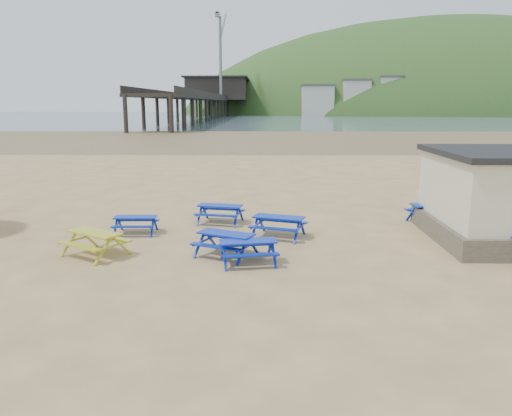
{
  "coord_description": "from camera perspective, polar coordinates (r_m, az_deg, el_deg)",
  "views": [
    {
      "loc": [
        0.91,
        -16.1,
        4.7
      ],
      "look_at": [
        0.57,
        1.5,
        1.0
      ],
      "focal_mm": 35.0,
      "sensor_mm": 36.0,
      "label": 1
    }
  ],
  "objects": [
    {
      "name": "headland_town",
      "position": [
        261.84,
        21.23,
        7.89
      ],
      "size": [
        264.0,
        144.0,
        108.0
      ],
      "color": "#2D4C1E",
      "rests_on": "ground"
    },
    {
      "name": "picnic_table_yellow",
      "position": [
        16.49,
        -17.9,
        -3.9
      ],
      "size": [
        2.32,
        2.21,
        0.76
      ],
      "rotation": [
        0.0,
        0.0,
        -0.56
      ],
      "color": "#8AAA15",
      "rests_on": "ground"
    },
    {
      "name": "picnic_table_blue_d",
      "position": [
        15.7,
        -3.45,
        -4.16
      ],
      "size": [
        2.21,
        2.04,
        0.74
      ],
      "rotation": [
        0.0,
        0.0,
        -0.44
      ],
      "color": "#002499",
      "rests_on": "ground"
    },
    {
      "name": "picnic_table_blue_b",
      "position": [
        17.86,
        2.59,
        -2.15
      ],
      "size": [
        2.16,
        1.95,
        0.75
      ],
      "rotation": [
        0.0,
        0.0,
        -0.33
      ],
      "color": "#002499",
      "rests_on": "ground"
    },
    {
      "name": "wet_sand",
      "position": [
        71.26,
        0.39,
        8.1
      ],
      "size": [
        400.0,
        400.0,
        0.0
      ],
      "primitive_type": "plane",
      "color": "olive",
      "rests_on": "ground"
    },
    {
      "name": "ground",
      "position": [
        16.8,
        -2.04,
        -4.39
      ],
      "size": [
        400.0,
        400.0,
        0.0
      ],
      "primitive_type": "plane",
      "color": "tan",
      "rests_on": "ground"
    },
    {
      "name": "picnic_table_blue_g",
      "position": [
        20.0,
        -4.12,
        -0.68
      ],
      "size": [
        1.99,
        1.73,
        0.73
      ],
      "rotation": [
        0.0,
        0.0,
        -0.2
      ],
      "color": "#002499",
      "rests_on": "ground"
    },
    {
      "name": "pier",
      "position": [
        195.25,
        -4.53,
        12.07
      ],
      "size": [
        24.0,
        220.0,
        39.29
      ],
      "color": "black",
      "rests_on": "ground"
    },
    {
      "name": "picnic_table_blue_a",
      "position": [
        18.85,
        -13.58,
        -1.9
      ],
      "size": [
        1.57,
        1.28,
        0.64
      ],
      "rotation": [
        0.0,
        0.0,
        0.03
      ],
      "color": "#002499",
      "rests_on": "ground"
    },
    {
      "name": "picnic_table_blue_c",
      "position": [
        20.97,
        19.85,
        -0.66
      ],
      "size": [
        2.19,
        1.89,
        0.81
      ],
      "rotation": [
        0.0,
        0.0,
        0.19
      ],
      "color": "#002499",
      "rests_on": "ground"
    },
    {
      "name": "picnic_table_blue_e",
      "position": [
        14.96,
        -0.92,
        -5.03
      ],
      "size": [
        1.89,
        1.63,
        0.7
      ],
      "rotation": [
        0.0,
        0.0,
        0.18
      ],
      "color": "#002499",
      "rests_on": "ground"
    },
    {
      "name": "sea",
      "position": [
        186.16,
        0.86,
        10.43
      ],
      "size": [
        400.0,
        400.0,
        0.0
      ],
      "primitive_type": "plane",
      "color": "#455662",
      "rests_on": "ground"
    }
  ]
}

